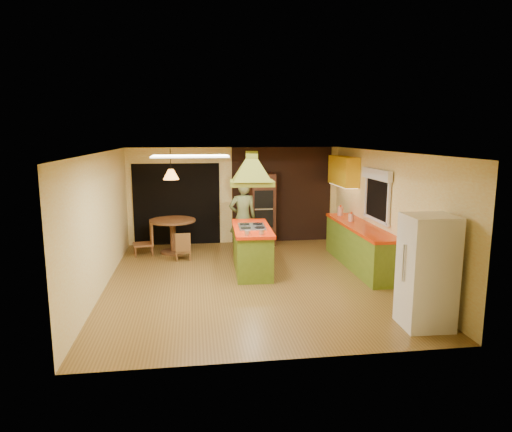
{
  "coord_description": "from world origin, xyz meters",
  "views": [
    {
      "loc": [
        -1.06,
        -8.54,
        2.83
      ],
      "look_at": [
        0.21,
        0.72,
        1.15
      ],
      "focal_mm": 32.0,
      "sensor_mm": 36.0,
      "label": 1
    }
  ],
  "objects": [
    {
      "name": "canister_large",
      "position": [
        2.4,
        1.81,
        1.02
      ],
      "size": [
        0.17,
        0.17,
        0.2
      ],
      "primitive_type": "cylinder",
      "rotation": [
        0.0,
        0.0,
        -0.24
      ],
      "color": "beige",
      "rests_on": "right_counter"
    },
    {
      "name": "window_right",
      "position": [
        2.7,
        0.4,
        1.77
      ],
      "size": [
        0.12,
        1.35,
        1.06
      ],
      "color": "black",
      "rests_on": "room_walls"
    },
    {
      "name": "kitchen_island",
      "position": [
        0.11,
        0.62,
        0.48
      ],
      "size": [
        0.83,
        1.91,
        0.96
      ],
      "rotation": [
        0.0,
        0.0,
        -0.04
      ],
      "color": "olive",
      "rests_on": "ground"
    },
    {
      "name": "range_hood",
      "position": [
        0.11,
        0.62,
        2.26
      ],
      "size": [
        0.93,
        0.7,
        0.78
      ],
      "rotation": [
        0.0,
        0.0,
        -0.07
      ],
      "color": "olive",
      "rests_on": "ceiling_plane"
    },
    {
      "name": "chair_left",
      "position": [
        -2.28,
        2.25,
        0.41
      ],
      "size": [
        0.52,
        0.52,
        0.82
      ],
      "primitive_type": null,
      "rotation": [
        0.0,
        0.0,
        -1.38
      ],
      "color": "brown",
      "rests_on": "ground"
    },
    {
      "name": "dining_table",
      "position": [
        -1.58,
        2.35,
        0.58
      ],
      "size": [
        1.1,
        1.1,
        0.82
      ],
      "rotation": [
        0.0,
        0.0,
        -0.2
      ],
      "color": "brown",
      "rests_on": "ground"
    },
    {
      "name": "upper_cabinets",
      "position": [
        2.57,
        2.2,
        1.95
      ],
      "size": [
        0.34,
        1.4,
        0.7
      ],
      "primitive_type": "cube",
      "color": "yellow",
      "rests_on": "room_walls"
    },
    {
      "name": "pendant_lamp",
      "position": [
        -1.58,
        2.35,
        1.9
      ],
      "size": [
        0.38,
        0.38,
        0.24
      ],
      "primitive_type": "cone",
      "rotation": [
        0.0,
        0.0,
        -0.01
      ],
      "color": "#FF9E3F",
      "rests_on": "ceiling_plane"
    },
    {
      "name": "ceiling_plane",
      "position": [
        0.0,
        0.0,
        2.5
      ],
      "size": [
        6.5,
        6.5,
        0.0
      ],
      "primitive_type": "plane",
      "rotation": [
        3.14,
        0.0,
        0.0
      ],
      "color": "silver",
      "rests_on": "room_walls"
    },
    {
      "name": "ground",
      "position": [
        0.0,
        0.0,
        0.0
      ],
      "size": [
        6.5,
        6.5,
        0.0
      ],
      "primitive_type": "plane",
      "color": "brown",
      "rests_on": "ground"
    },
    {
      "name": "fluor_panel",
      "position": [
        -1.1,
        -1.2,
        2.48
      ],
      "size": [
        1.2,
        0.6,
        0.03
      ],
      "primitive_type": "cube",
      "color": "white",
      "rests_on": "ceiling_plane"
    },
    {
      "name": "wall_oven",
      "position": [
        0.68,
        2.95,
        0.92
      ],
      "size": [
        0.64,
        0.63,
        1.84
      ],
      "rotation": [
        0.0,
        0.0,
        0.06
      ],
      "color": "#4F2819",
      "rests_on": "ground"
    },
    {
      "name": "canister_small",
      "position": [
        2.4,
        1.07,
        1.0
      ],
      "size": [
        0.14,
        0.14,
        0.16
      ],
      "primitive_type": "cylinder",
      "rotation": [
        0.0,
        0.0,
        0.18
      ],
      "color": "beige",
      "rests_on": "right_counter"
    },
    {
      "name": "canister_medium",
      "position": [
        2.4,
        1.05,
        1.0
      ],
      "size": [
        0.16,
        0.16,
        0.17
      ],
      "primitive_type": "cylinder",
      "rotation": [
        0.0,
        0.0,
        -0.39
      ],
      "color": "beige",
      "rests_on": "right_counter"
    },
    {
      "name": "room_walls",
      "position": [
        0.0,
        0.0,
        1.25
      ],
      "size": [
        5.5,
        6.5,
        6.5
      ],
      "color": "#FFF3B6",
      "rests_on": "ground"
    },
    {
      "name": "nook_opening",
      "position": [
        -1.5,
        3.23,
        1.05
      ],
      "size": [
        2.2,
        0.03,
        2.1
      ],
      "primitive_type": "cube",
      "color": "black",
      "rests_on": "ground"
    },
    {
      "name": "chair_near",
      "position": [
        -1.33,
        1.7,
        0.32
      ],
      "size": [
        0.37,
        0.37,
        0.65
      ],
      "primitive_type": null,
      "rotation": [
        0.0,
        0.0,
        3.17
      ],
      "color": "brown",
      "rests_on": "ground"
    },
    {
      "name": "man",
      "position": [
        0.06,
        1.91,
        0.89
      ],
      "size": [
        0.69,
        0.49,
        1.79
      ],
      "primitive_type": "imported",
      "rotation": [
        0.0,
        0.0,
        3.25
      ],
      "color": "#4F592F",
      "rests_on": "ground"
    },
    {
      "name": "refrigerator",
      "position": [
        2.3,
        -2.52,
        0.84
      ],
      "size": [
        0.71,
        0.68,
        1.69
      ],
      "primitive_type": "cube",
      "rotation": [
        0.0,
        0.0,
        -0.03
      ],
      "color": "white",
      "rests_on": "ground"
    },
    {
      "name": "brick_panel",
      "position": [
        1.25,
        3.23,
        1.25
      ],
      "size": [
        2.64,
        0.03,
        2.5
      ],
      "primitive_type": "cube",
      "color": "#381E14",
      "rests_on": "ground"
    },
    {
      "name": "right_counter",
      "position": [
        2.45,
        0.6,
        0.46
      ],
      "size": [
        0.62,
        3.05,
        0.92
      ],
      "color": "olive",
      "rests_on": "ground"
    }
  ]
}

